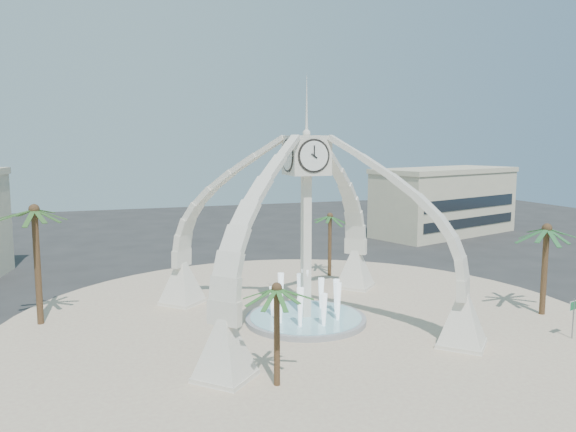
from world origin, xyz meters
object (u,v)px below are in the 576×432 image
object	(u,v)px
fountain	(306,318)
palm_south	(277,290)
clock_tower	(306,226)
palm_west	(34,212)
palm_north	(330,217)
palm_east	(547,230)
street_sign	(574,310)

from	to	relation	value
fountain	palm_south	bearing A→B (deg)	-119.14
clock_tower	palm_west	distance (m)	17.46
fountain	palm_north	bearing A→B (deg)	59.80
palm_east	palm_south	bearing A→B (deg)	-166.91
clock_tower	palm_east	distance (m)	16.54
clock_tower	fountain	distance (m)	6.20
clock_tower	fountain	xyz separation A→B (m)	(0.00, 0.00, -6.20)
palm_west	clock_tower	bearing A→B (deg)	-17.83
clock_tower	palm_east	world-z (taller)	clock_tower
clock_tower	street_sign	xyz separation A→B (m)	(14.13, -8.32, -4.68)
palm_north	street_sign	world-z (taller)	palm_north
fountain	palm_east	bearing A→B (deg)	-13.34
palm_west	street_sign	world-z (taller)	palm_west
palm_west	street_sign	bearing A→B (deg)	-23.96
palm_west	palm_south	world-z (taller)	palm_west
clock_tower	palm_north	size ratio (longest dim) A/B	2.95
palm_west	palm_south	xyz separation A→B (m)	(11.75, -14.02, -2.61)
palm_south	clock_tower	bearing A→B (deg)	60.85
fountain	palm_west	xyz separation A→B (m)	(-16.59, 5.34, 7.19)
clock_tower	palm_east	size ratio (longest dim) A/B	2.61
palm_west	street_sign	size ratio (longest dim) A/B	3.33
palm_east	palm_south	xyz separation A→B (m)	(-20.93, -4.87, -1.11)
palm_south	street_sign	xyz separation A→B (m)	(18.97, 0.36, -3.06)
street_sign	palm_west	bearing A→B (deg)	141.05
palm_south	street_sign	size ratio (longest dim) A/B	2.20
street_sign	fountain	bearing A→B (deg)	134.52
palm_east	street_sign	size ratio (longest dim) A/B	2.71
clock_tower	palm_north	xyz separation A→B (m)	(6.68, 11.48, -1.14)
palm_north	street_sign	xyz separation A→B (m)	(7.44, -19.80, -3.54)
clock_tower	palm_east	bearing A→B (deg)	-13.34
palm_west	palm_north	bearing A→B (deg)	14.79
fountain	clock_tower	bearing A→B (deg)	-90.00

